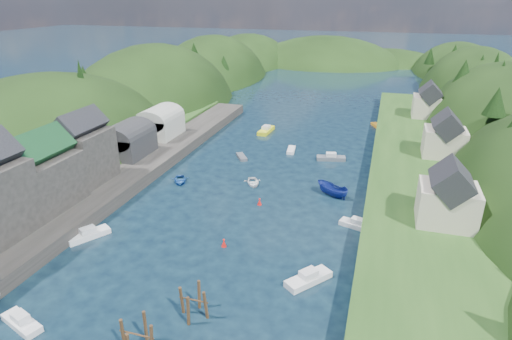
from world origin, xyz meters
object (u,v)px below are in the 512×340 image
(piling_cluster_far, at_px, (194,305))
(channel_buoy_near, at_px, (224,243))
(channel_buoy_far, at_px, (260,202))
(piling_cluster_near, at_px, (137,340))

(piling_cluster_far, relative_size, channel_buoy_near, 3.43)
(channel_buoy_near, bearing_deg, piling_cluster_far, -82.35)
(piling_cluster_far, xyz_separation_m, channel_buoy_far, (-0.67, 24.88, -0.84))
(piling_cluster_near, distance_m, channel_buoy_far, 30.70)
(piling_cluster_far, xyz_separation_m, channel_buoy_near, (-1.69, 12.55, -0.84))
(piling_cluster_near, distance_m, channel_buoy_near, 18.34)
(piling_cluster_far, height_order, channel_buoy_far, piling_cluster_far)
(channel_buoy_far, bearing_deg, piling_cluster_far, -88.45)
(piling_cluster_near, relative_size, channel_buoy_far, 3.59)
(piling_cluster_far, height_order, channel_buoy_near, piling_cluster_far)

